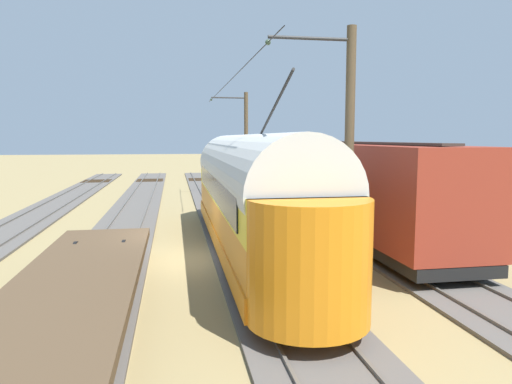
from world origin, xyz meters
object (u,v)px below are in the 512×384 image
object	(u,v)px
catenary_pole_foreground	(245,143)
catenary_pole_mid_near	(347,149)
vintage_streetcar	(249,192)
boxcar_far_siding	(359,186)
flatcar_adjacent	(62,301)

from	to	relation	value
catenary_pole_foreground	catenary_pole_mid_near	xyz separation A→B (m)	(0.00, 20.14, 0.00)
vintage_streetcar	catenary_pole_mid_near	xyz separation A→B (m)	(-2.39, 3.34, 1.58)
catenary_pole_mid_near	boxcar_far_siding	bearing A→B (deg)	-115.84
vintage_streetcar	catenary_pole_foreground	distance (m)	17.04
flatcar_adjacent	boxcar_far_siding	bearing A→B (deg)	-138.60
vintage_streetcar	flatcar_adjacent	bearing A→B (deg)	53.78
vintage_streetcar	boxcar_far_siding	xyz separation A→B (m)	(-4.96, -1.98, -0.10)
catenary_pole_mid_near	vintage_streetcar	bearing A→B (deg)	-54.46
boxcar_far_siding	vintage_streetcar	bearing A→B (deg)	21.71
flatcar_adjacent	catenary_pole_mid_near	bearing A→B (deg)	-154.97
flatcar_adjacent	vintage_streetcar	bearing A→B (deg)	-126.22
boxcar_far_siding	flatcar_adjacent	bearing A→B (deg)	41.40
flatcar_adjacent	catenary_pole_foreground	world-z (taller)	catenary_pole_foreground
flatcar_adjacent	boxcar_far_siding	size ratio (longest dim) A/B	0.95
catenary_pole_foreground	catenary_pole_mid_near	distance (m)	20.14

